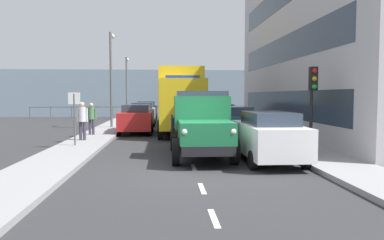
{
  "coord_description": "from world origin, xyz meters",
  "views": [
    {
      "loc": [
        0.9,
        11.3,
        2.28
      ],
      "look_at": [
        -0.55,
        -9.05,
        0.96
      ],
      "focal_mm": 35.76,
      "sensor_mm": 36.0,
      "label": 1
    }
  ],
  "objects_px": {
    "truck_vintage_green": "(201,126)",
    "lorry_cargo_yellow": "(180,99)",
    "car_grey_oppositeside_1": "(142,114)",
    "car_teal_kerbside_1": "(234,123)",
    "pedestrian_with_bag": "(91,116)",
    "pedestrian_near_railing": "(82,118)",
    "lamp_post_promenade": "(111,71)",
    "car_red_oppositeside_0": "(136,119)",
    "street_sign": "(74,109)",
    "car_black_oppositeside_2": "(147,110)",
    "lamp_post_far": "(127,81)",
    "traffic_light_near": "(313,90)",
    "car_navy_kerbside_2": "(219,117)",
    "car_white_kerbside_near": "(268,136)",
    "car_maroon_kerbside_3": "(209,113)"
  },
  "relations": [
    {
      "from": "truck_vintage_green",
      "to": "lorry_cargo_yellow",
      "type": "xyz_separation_m",
      "value": [
        0.4,
        -8.9,
        0.9
      ]
    },
    {
      "from": "car_grey_oppositeside_1",
      "to": "car_teal_kerbside_1",
      "type": "bearing_deg",
      "value": 117.25
    },
    {
      "from": "car_teal_kerbside_1",
      "to": "pedestrian_with_bag",
      "type": "relative_size",
      "value": 2.44
    },
    {
      "from": "truck_vintage_green",
      "to": "pedestrian_near_railing",
      "type": "distance_m",
      "value": 7.08
    },
    {
      "from": "pedestrian_near_railing",
      "to": "lamp_post_promenade",
      "type": "bearing_deg",
      "value": -92.58
    },
    {
      "from": "car_red_oppositeside_0",
      "to": "street_sign",
      "type": "height_order",
      "value": "street_sign"
    },
    {
      "from": "car_black_oppositeside_2",
      "to": "car_teal_kerbside_1",
      "type": "bearing_deg",
      "value": 107.39
    },
    {
      "from": "car_red_oppositeside_0",
      "to": "lamp_post_promenade",
      "type": "distance_m",
      "value": 4.79
    },
    {
      "from": "lorry_cargo_yellow",
      "to": "pedestrian_with_bag",
      "type": "distance_m",
      "value": 5.21
    },
    {
      "from": "car_red_oppositeside_0",
      "to": "pedestrian_near_railing",
      "type": "relative_size",
      "value": 2.27
    },
    {
      "from": "car_teal_kerbside_1",
      "to": "car_black_oppositeside_2",
      "type": "bearing_deg",
      "value": -72.61
    },
    {
      "from": "car_grey_oppositeside_1",
      "to": "lamp_post_far",
      "type": "bearing_deg",
      "value": -74.83
    },
    {
      "from": "car_red_oppositeside_0",
      "to": "street_sign",
      "type": "bearing_deg",
      "value": 71.31
    },
    {
      "from": "car_red_oppositeside_0",
      "to": "traffic_light_near",
      "type": "distance_m",
      "value": 11.46
    },
    {
      "from": "truck_vintage_green",
      "to": "car_navy_kerbside_2",
      "type": "relative_size",
      "value": 1.34
    },
    {
      "from": "car_black_oppositeside_2",
      "to": "car_navy_kerbside_2",
      "type": "bearing_deg",
      "value": 114.84
    },
    {
      "from": "car_red_oppositeside_0",
      "to": "lamp_post_far",
      "type": "bearing_deg",
      "value": -82.04
    },
    {
      "from": "truck_vintage_green",
      "to": "car_teal_kerbside_1",
      "type": "height_order",
      "value": "truck_vintage_green"
    },
    {
      "from": "car_grey_oppositeside_1",
      "to": "pedestrian_with_bag",
      "type": "bearing_deg",
      "value": 74.33
    },
    {
      "from": "street_sign",
      "to": "lamp_post_promenade",
      "type": "bearing_deg",
      "value": -91.56
    },
    {
      "from": "street_sign",
      "to": "car_navy_kerbside_2",
      "type": "bearing_deg",
      "value": -133.15
    },
    {
      "from": "car_white_kerbside_near",
      "to": "lamp_post_far",
      "type": "distance_m",
      "value": 24.11
    },
    {
      "from": "car_teal_kerbside_1",
      "to": "pedestrian_near_railing",
      "type": "xyz_separation_m",
      "value": [
        7.41,
        0.55,
        0.33
      ]
    },
    {
      "from": "car_navy_kerbside_2",
      "to": "car_red_oppositeside_0",
      "type": "relative_size",
      "value": 1.03
    },
    {
      "from": "car_red_oppositeside_0",
      "to": "car_grey_oppositeside_1",
      "type": "relative_size",
      "value": 0.88
    },
    {
      "from": "truck_vintage_green",
      "to": "lamp_post_far",
      "type": "bearing_deg",
      "value": -77.71
    },
    {
      "from": "car_white_kerbside_near",
      "to": "traffic_light_near",
      "type": "xyz_separation_m",
      "value": [
        -2.09,
        -1.37,
        1.58
      ]
    },
    {
      "from": "truck_vintage_green",
      "to": "street_sign",
      "type": "relative_size",
      "value": 2.51
    },
    {
      "from": "lorry_cargo_yellow",
      "to": "car_white_kerbside_near",
      "type": "distance_m",
      "value": 10.2
    },
    {
      "from": "car_red_oppositeside_0",
      "to": "car_black_oppositeside_2",
      "type": "distance_m",
      "value": 12.71
    },
    {
      "from": "lamp_post_promenade",
      "to": "car_maroon_kerbside_3",
      "type": "bearing_deg",
      "value": -149.41
    },
    {
      "from": "car_white_kerbside_near",
      "to": "lamp_post_promenade",
      "type": "relative_size",
      "value": 0.7
    },
    {
      "from": "truck_vintage_green",
      "to": "street_sign",
      "type": "bearing_deg",
      "value": -29.12
    },
    {
      "from": "car_red_oppositeside_0",
      "to": "car_black_oppositeside_2",
      "type": "xyz_separation_m",
      "value": [
        0.0,
        -12.71,
        0.0
      ]
    },
    {
      "from": "car_navy_kerbside_2",
      "to": "lamp_post_far",
      "type": "height_order",
      "value": "lamp_post_far"
    },
    {
      "from": "car_teal_kerbside_1",
      "to": "pedestrian_near_railing",
      "type": "bearing_deg",
      "value": 4.26
    },
    {
      "from": "lamp_post_far",
      "to": "car_grey_oppositeside_1",
      "type": "bearing_deg",
      "value": 105.17
    },
    {
      "from": "car_teal_kerbside_1",
      "to": "lamp_post_far",
      "type": "height_order",
      "value": "lamp_post_far"
    },
    {
      "from": "truck_vintage_green",
      "to": "car_maroon_kerbside_3",
      "type": "bearing_deg",
      "value": -97.51
    },
    {
      "from": "car_white_kerbside_near",
      "to": "car_red_oppositeside_0",
      "type": "distance_m",
      "value": 11.34
    },
    {
      "from": "car_teal_kerbside_1",
      "to": "car_navy_kerbside_2",
      "type": "height_order",
      "value": "same"
    },
    {
      "from": "street_sign",
      "to": "truck_vintage_green",
      "type": "bearing_deg",
      "value": 150.88
    },
    {
      "from": "truck_vintage_green",
      "to": "car_black_oppositeside_2",
      "type": "xyz_separation_m",
      "value": [
        3.01,
        -21.9,
        -0.28
      ]
    },
    {
      "from": "truck_vintage_green",
      "to": "car_maroon_kerbside_3",
      "type": "xyz_separation_m",
      "value": [
        -2.19,
        -16.57,
        -0.28
      ]
    },
    {
      "from": "lorry_cargo_yellow",
      "to": "street_sign",
      "type": "xyz_separation_m",
      "value": [
        4.74,
        6.04,
        -0.39
      ]
    },
    {
      "from": "car_white_kerbside_near",
      "to": "street_sign",
      "type": "distance_m",
      "value": 8.27
    },
    {
      "from": "car_teal_kerbside_1",
      "to": "traffic_light_near",
      "type": "height_order",
      "value": "traffic_light_near"
    },
    {
      "from": "traffic_light_near",
      "to": "lamp_post_promenade",
      "type": "xyz_separation_m",
      "value": [
        9.16,
        -11.91,
        1.45
      ]
    },
    {
      "from": "car_maroon_kerbside_3",
      "to": "lamp_post_far",
      "type": "height_order",
      "value": "lamp_post_far"
    },
    {
      "from": "truck_vintage_green",
      "to": "car_red_oppositeside_0",
      "type": "bearing_deg",
      "value": -71.88
    }
  ]
}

